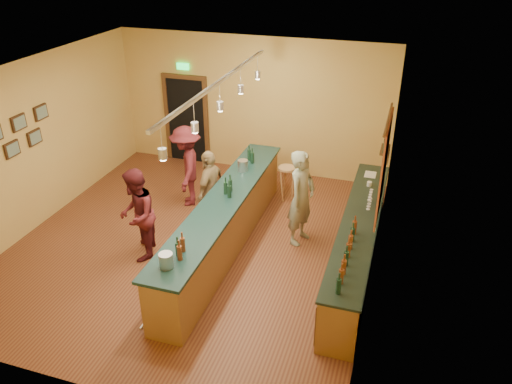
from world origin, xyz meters
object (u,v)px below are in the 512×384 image
(customer_a, at_px, (137,215))
(customer_b, at_px, (211,189))
(tasting_bar, at_px, (224,221))
(back_counter, at_px, (358,243))
(customer_c, at_px, (187,166))
(bar_stool, at_px, (287,173))
(bartender, at_px, (301,198))

(customer_a, height_order, customer_b, customer_a)
(tasting_bar, bearing_deg, customer_a, -154.18)
(back_counter, xyz_separation_m, customer_c, (-3.74, 1.23, 0.38))
(customer_a, distance_m, customer_b, 1.60)
(customer_c, height_order, bar_stool, customer_c)
(customer_a, bearing_deg, bar_stool, 125.16)
(tasting_bar, xyz_separation_m, customer_b, (-0.55, 0.72, 0.19))
(back_counter, bearing_deg, tasting_bar, -175.64)
(bartender, bearing_deg, customer_c, 90.43)
(tasting_bar, bearing_deg, back_counter, 4.36)
(bartender, height_order, customer_a, bartender)
(customer_b, height_order, bar_stool, customer_b)
(customer_a, distance_m, customer_c, 2.07)
(back_counter, xyz_separation_m, customer_b, (-2.93, 0.54, 0.31))
(customer_a, bearing_deg, customer_b, 129.07)
(tasting_bar, bearing_deg, bar_stool, 74.88)
(tasting_bar, height_order, bar_stool, tasting_bar)
(bartender, height_order, bar_stool, bartender)
(customer_c, relative_size, bar_stool, 2.26)
(customer_b, relative_size, customer_c, 0.92)
(tasting_bar, height_order, customer_a, customer_a)
(back_counter, relative_size, bartender, 2.48)
(bar_stool, bearing_deg, customer_c, -157.94)
(bartender, distance_m, bar_stool, 1.67)
(bartender, xyz_separation_m, customer_c, (-2.62, 0.71, -0.05))
(customer_a, height_order, customer_c, customer_c)
(tasting_bar, xyz_separation_m, bartender, (1.25, 0.70, 0.31))
(bartender, bearing_deg, bar_stool, 39.20)
(tasting_bar, xyz_separation_m, customer_a, (-1.36, -0.66, 0.24))
(tasting_bar, distance_m, customer_c, 1.98)
(back_counter, xyz_separation_m, tasting_bar, (-2.38, -0.18, 0.12))
(tasting_bar, bearing_deg, customer_b, 127.16)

